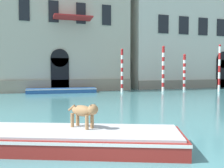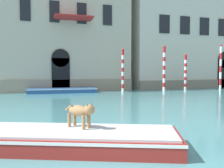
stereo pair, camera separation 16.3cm
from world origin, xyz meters
The scene contains 8 objects.
palazzo_right centered at (17.82, 24.55, 8.19)m, with size 15.76×6.13×16.41m.
boat_foreground centered at (-0.61, 3.94, 0.28)m, with size 7.16×4.49×0.52m.
dog_on_deck centered at (0.17, 3.89, 0.99)m, with size 0.72×0.94×0.72m.
boat_moored_near_palazzo centered at (1.84, 20.54, 0.23)m, with size 6.28×1.87×0.42m.
mooring_pole_0 centered at (14.12, 19.55, 1.86)m, with size 0.28×0.28×3.67m.
mooring_pole_1 centered at (7.24, 19.34, 2.04)m, with size 0.23×0.23×4.04m.
mooring_pole_3 centered at (16.51, 17.28, 2.28)m, with size 0.22×0.22×4.52m.
mooring_pole_4 centered at (11.49, 19.23, 2.22)m, with size 0.27×0.27×4.41m.
Camera 1 is at (-1.45, -3.31, 2.20)m, focal length 42.00 mm.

